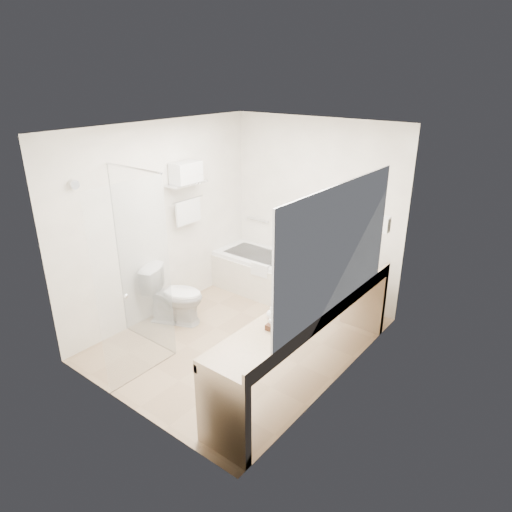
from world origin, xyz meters
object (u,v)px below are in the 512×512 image
Objects in this scene: vanity_counter at (308,325)px; toilet at (174,295)px; amenity_basket at (275,328)px; water_bottle_left at (355,262)px; bathtub at (269,275)px.

toilet is at bearing -178.96° from vanity_counter.
amenity_basket is (1.96, -0.52, 0.50)m from toilet.
water_bottle_left reaches higher than toilet.
bathtub is 2.10× the size of toilet.
toilet is at bearing -148.62° from water_bottle_left.
amenity_basket reaches higher than bathtub.
bathtub is at bearing 137.65° from vanity_counter.
bathtub is at bearing -41.55° from toilet.
vanity_counter is 1.17m from water_bottle_left.
vanity_counter is 3.55× the size of toilet.
water_bottle_left is at bearing 93.64° from vanity_counter.
toilet is (-0.45, -1.43, 0.10)m from bathtub.
toilet is at bearing 165.05° from amenity_basket.
amenity_basket is 1.69m from water_bottle_left.
vanity_counter is 1.99m from toilet.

